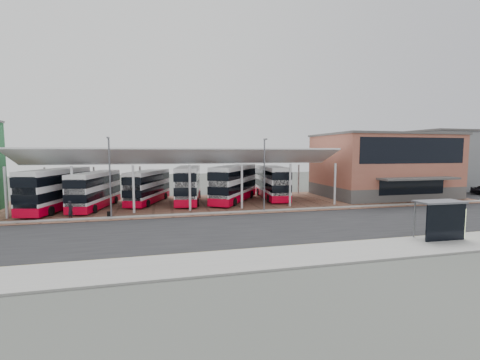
{
  "coord_description": "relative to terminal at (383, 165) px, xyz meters",
  "views": [
    {
      "loc": [
        -8.97,
        -27.39,
        6.67
      ],
      "look_at": [
        -0.64,
        6.8,
        3.53
      ],
      "focal_mm": 24.0,
      "sensor_mm": 36.0,
      "label": 1
    }
  ],
  "objects": [
    {
      "name": "road",
      "position": [
        -23.0,
        -14.92,
        -4.65
      ],
      "size": [
        120.0,
        14.0,
        0.02
      ],
      "primitive_type": "cube",
      "color": "black",
      "rests_on": "ground"
    },
    {
      "name": "bus_1",
      "position": [
        -39.61,
        -1.23,
        -2.5
      ],
      "size": [
        4.35,
        10.51,
        4.22
      ],
      "rotation": [
        0.0,
        0.0,
        -0.2
      ],
      "color": "white",
      "rests_on": "forecourt"
    },
    {
      "name": "bus_3",
      "position": [
        -28.65,
        0.85,
        -2.27
      ],
      "size": [
        4.26,
        11.62,
        4.68
      ],
      "rotation": [
        0.0,
        0.0,
        -0.15
      ],
      "color": "white",
      "rests_on": "forecourt"
    },
    {
      "name": "lamp_west",
      "position": [
        -37.0,
        -7.65,
        -0.3
      ],
      "size": [
        0.16,
        0.9,
        8.07
      ],
      "color": "#5C5D65",
      "rests_on": "ground"
    },
    {
      "name": "bus_shelter",
      "position": [
        -11.58,
        -22.15,
        -2.74
      ],
      "size": [
        3.62,
        1.75,
        2.85
      ],
      "rotation": [
        0.0,
        0.0,
        -0.03
      ],
      "color": "black",
      "rests_on": "sidewalk"
    },
    {
      "name": "sidewalk",
      "position": [
        -23.0,
        -22.92,
        -4.59
      ],
      "size": [
        120.0,
        4.0,
        0.14
      ],
      "primitive_type": "cube",
      "color": "gray",
      "rests_on": "ground"
    },
    {
      "name": "bus_2",
      "position": [
        -33.75,
        1.27,
        -2.53
      ],
      "size": [
        5.5,
        10.29,
        4.16
      ],
      "rotation": [
        0.0,
        0.0,
        -0.33
      ],
      "color": "white",
      "rests_on": "forecourt"
    },
    {
      "name": "lamp_east",
      "position": [
        -21.0,
        -7.65,
        -0.3
      ],
      "size": [
        0.16,
        0.9,
        8.07
      ],
      "color": "#5C5D65",
      "rests_on": "ground"
    },
    {
      "name": "yellow_line_far",
      "position": [
        -23.0,
        -20.62,
        -4.63
      ],
      "size": [
        120.0,
        0.12,
        0.01
      ],
      "primitive_type": "cube",
      "color": "#B99800",
      "rests_on": "road"
    },
    {
      "name": "terminal",
      "position": [
        0.0,
        0.0,
        0.0
      ],
      "size": [
        18.4,
        14.4,
        9.25
      ],
      "color": "#514E4D",
      "rests_on": "ground"
    },
    {
      "name": "canopy",
      "position": [
        -29.0,
        0.01,
        1.14
      ],
      "size": [
        37.0,
        11.63,
        7.07
      ],
      "color": "silver",
      "rests_on": "ground"
    },
    {
      "name": "bus_5",
      "position": [
        -17.01,
        1.25,
        -2.33
      ],
      "size": [
        3.65,
        11.27,
        4.56
      ],
      "rotation": [
        0.0,
        0.0,
        -0.1
      ],
      "color": "white",
      "rests_on": "forecourt"
    },
    {
      "name": "forecourt",
      "position": [
        -21.0,
        -0.92,
        -4.63
      ],
      "size": [
        72.0,
        16.0,
        0.06
      ],
      "primitive_type": "cube",
      "color": "brown",
      "rests_on": "ground"
    },
    {
      "name": "bus_0",
      "position": [
        -43.62,
        -1.4,
        -2.29
      ],
      "size": [
        5.06,
        11.57,
        4.65
      ],
      "rotation": [
        0.0,
        0.0,
        -0.23
      ],
      "color": "white",
      "rests_on": "forecourt"
    },
    {
      "name": "suitcase",
      "position": [
        -37.35,
        -6.88,
        -4.33
      ],
      "size": [
        0.31,
        0.22,
        0.53
      ],
      "primitive_type": "cube",
      "color": "black",
      "rests_on": "forecourt"
    },
    {
      "name": "bus_4",
      "position": [
        -22.75,
        -0.2,
        -2.24
      ],
      "size": [
        8.33,
        11.2,
        4.75
      ],
      "rotation": [
        0.0,
        0.0,
        -0.55
      ],
      "color": "white",
      "rests_on": "forecourt"
    },
    {
      "name": "yellow_line_near",
      "position": [
        -23.0,
        -20.92,
        -4.63
      ],
      "size": [
        120.0,
        0.12,
        0.01
      ],
      "primitive_type": "cube",
      "color": "#B99800",
      "rests_on": "road"
    },
    {
      "name": "warehouse",
      "position": [
        25.0,
        10.08,
        0.5
      ],
      "size": [
        30.5,
        20.5,
        10.25
      ],
      "color": "slate",
      "rests_on": "ground"
    },
    {
      "name": "ground",
      "position": [
        -23.0,
        -13.92,
        -4.66
      ],
      "size": [
        140.0,
        140.0,
        0.0
      ],
      "primitive_type": "plane",
      "color": "#40433E"
    },
    {
      "name": "north_kerb",
      "position": [
        -23.0,
        -7.72,
        -4.59
      ],
      "size": [
        120.0,
        0.8,
        0.14
      ],
      "primitive_type": "cube",
      "color": "gray",
      "rests_on": "ground"
    },
    {
      "name": "pedestrian",
      "position": [
        -40.82,
        -7.09,
        -3.71
      ],
      "size": [
        0.63,
        0.75,
        1.77
      ],
      "primitive_type": "imported",
      "rotation": [
        0.0,
        0.0,
        1.2
      ],
      "color": "black",
      "rests_on": "forecourt"
    }
  ]
}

